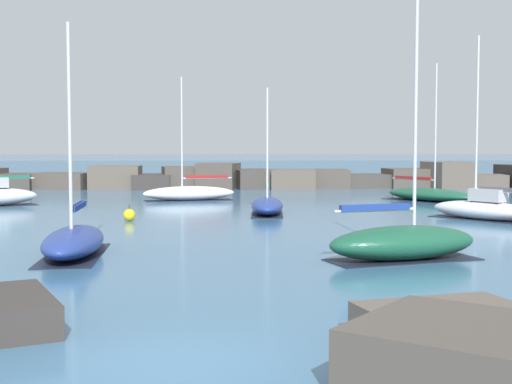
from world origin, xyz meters
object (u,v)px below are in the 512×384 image
sailboat_moored_4 (403,242)px  sailboat_moored_5 (428,194)px  sailboat_moored_6 (267,205)px  sailboat_moored_8 (483,208)px  sailboat_moored_1 (189,193)px  sailboat_moored_7 (74,241)px  mooring_buoy_orange_near (129,215)px

sailboat_moored_4 → sailboat_moored_5: size_ratio=0.95×
sailboat_moored_6 → sailboat_moored_8: (11.09, -3.33, 0.11)m
sailboat_moored_1 → sailboat_moored_5: sailboat_moored_5 is taller
sailboat_moored_4 → sailboat_moored_6: sailboat_moored_4 is taller
sailboat_moored_5 → sailboat_moored_7: size_ratio=1.18×
sailboat_moored_1 → sailboat_moored_8: sailboat_moored_8 is taller
sailboat_moored_1 → sailboat_moored_5: bearing=-4.1°
sailboat_moored_8 → sailboat_moored_4: bearing=-119.6°
sailboat_moored_6 → sailboat_moored_7: bearing=-116.9°
sailboat_moored_4 → sailboat_moored_5: (7.81, 25.11, -0.13)m
sailboat_moored_7 → mooring_buoy_orange_near: sailboat_moored_7 is taller
sailboat_moored_1 → sailboat_moored_8: (16.08, -13.50, 0.07)m
mooring_buoy_orange_near → sailboat_moored_7: bearing=-91.4°
sailboat_moored_4 → sailboat_moored_8: 14.73m
sailboat_moored_5 → sailboat_moored_8: size_ratio=0.99×
sailboat_moored_7 → sailboat_moored_4: bearing=-6.7°
sailboat_moored_5 → sailboat_moored_6: 14.68m
sailboat_moored_4 → sailboat_moored_5: bearing=72.7°
sailboat_moored_1 → sailboat_moored_7: 25.09m
sailboat_moored_6 → sailboat_moored_8: sailboat_moored_8 is taller
sailboat_moored_4 → sailboat_moored_8: size_ratio=0.94×
sailboat_moored_5 → sailboat_moored_1: bearing=175.9°
sailboat_moored_7 → mooring_buoy_orange_near: size_ratio=9.81×
sailboat_moored_5 → sailboat_moored_8: bearing=-92.4°
sailboat_moored_1 → mooring_buoy_orange_near: (-2.23, -13.50, -0.24)m
sailboat_moored_4 → sailboat_moored_7: 11.39m
sailboat_moored_4 → sailboat_moored_8: sailboat_moored_8 is taller
sailboat_moored_7 → mooring_buoy_orange_near: 11.47m
sailboat_moored_7 → sailboat_moored_6: bearing=63.1°
sailboat_moored_4 → sailboat_moored_6: size_ratio=1.28×
sailboat_moored_4 → sailboat_moored_1: bearing=108.5°
sailboat_moored_6 → mooring_buoy_orange_near: bearing=-155.3°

